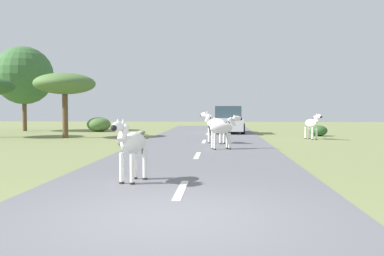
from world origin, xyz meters
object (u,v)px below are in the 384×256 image
car_0 (227,121)px  tree_1 (65,84)px  bush_0 (99,124)px  tree_2 (24,76)px  bush_2 (318,131)px  rock_1 (142,132)px  zebra_3 (215,124)px  rock_3 (124,142)px  zebra_1 (223,128)px  zebra_2 (312,124)px  zebra_0 (132,144)px

car_0 → tree_1: bearing=-153.9°
bush_0 → tree_1: bearing=-90.3°
tree_1 → tree_2: size_ratio=0.59×
tree_1 → bush_2: bearing=10.0°
rock_1 → zebra_3: bearing=-55.8°
bush_0 → rock_3: size_ratio=2.67×
zebra_1 → tree_1: size_ratio=0.38×
zebra_1 → rock_1: bearing=-174.0°
zebra_2 → bush_0: bearing=-48.4°
zebra_2 → zebra_1: bearing=29.9°
zebra_0 → zebra_2: (6.77, 13.61, -0.05)m
car_0 → rock_3: bearing=-116.3°
tree_1 → rock_3: bearing=-48.7°
zebra_3 → bush_2: 8.70m
bush_2 → rock_1: bearing=176.5°
zebra_2 → rock_1: bearing=-41.7°
bush_0 → rock_3: bush_0 is taller
zebra_2 → bush_0: zebra_2 is taller
zebra_3 → tree_2: 17.59m
rock_1 → car_0: bearing=15.0°
zebra_0 → bush_0: bearing=-57.1°
zebra_2 → bush_0: 14.97m
bush_2 → tree_2: bearing=168.2°
tree_2 → bush_2: bearing=-11.8°
zebra_1 → bush_0: size_ratio=0.82×
rock_1 → rock_3: size_ratio=0.79×
zebra_1 → tree_1: (-8.70, 6.33, 2.12)m
zebra_2 → tree_1: 13.62m
car_0 → bush_2: 5.77m
bush_0 → rock_3: (4.45, -11.47, -0.28)m
zebra_1 → tree_1: bearing=-147.8°
tree_1 → zebra_2: bearing=-1.1°
zebra_2 → bush_0: (-13.41, 6.64, -0.33)m
car_0 → bush_0: size_ratio=2.60×
zebra_0 → tree_1: bearing=-49.6°
car_0 → bush_0: bearing=168.2°
zebra_1 → rock_1: (-5.01, 9.55, -0.72)m
car_0 → rock_1: bearing=-166.1°
tree_2 → zebra_3: bearing=-36.7°
zebra_3 → rock_1: bearing=72.5°
zebra_0 → zebra_3: 10.35m
zebra_0 → zebra_3: (1.69, 10.21, 0.04)m
zebra_0 → rock_1: 17.36m
bush_0 → bush_2: (14.39, -3.82, -0.18)m
zebra_3 → rock_1: size_ratio=2.98×
tree_2 → bush_0: 6.57m
zebra_2 → tree_2: size_ratio=0.23×
tree_2 → rock_1: (9.21, -3.49, -3.86)m
zebra_0 → rock_3: size_ratio=2.32×
zebra_2 → tree_1: bearing=-23.2°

